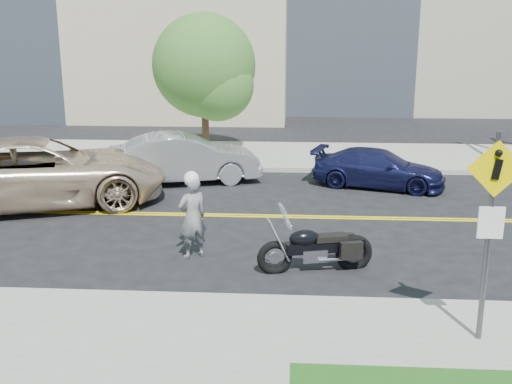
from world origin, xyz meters
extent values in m
plane|color=black|center=(0.00, 0.00, 0.00)|extent=(120.00, 120.00, 0.00)
cube|color=#9E9B91|center=(0.00, -7.50, 0.07)|extent=(60.00, 5.00, 0.15)
cube|color=#9E9B91|center=(0.00, 7.50, 0.07)|extent=(60.00, 5.00, 0.15)
cylinder|color=#4C4C51|center=(4.20, -6.30, 1.65)|extent=(0.08, 0.08, 3.00)
cube|color=#F9D800|center=(4.20, -6.33, 2.65)|extent=(0.78, 0.03, 0.78)
cube|color=white|center=(4.20, -6.33, 1.90)|extent=(0.35, 0.03, 0.45)
imported|color=#A9A9AE|center=(-0.51, -2.93, 0.84)|extent=(0.73, 0.69, 1.68)
sphere|color=white|center=(-0.51, -2.93, 1.64)|extent=(0.30, 0.30, 0.30)
imported|color=#C6AD91|center=(-5.15, 0.62, 0.90)|extent=(7.15, 5.09, 1.81)
imported|color=#97989E|center=(-1.85, 3.41, 0.75)|extent=(4.84, 2.82, 1.51)
imported|color=#171946|center=(4.00, 3.24, 0.56)|extent=(4.16, 2.63, 1.12)
cylinder|color=#382619|center=(-1.88, 8.10, 2.12)|extent=(0.28, 0.28, 4.25)
sphere|color=#366A21|center=(-1.88, 8.10, 3.31)|extent=(3.82, 3.82, 3.82)
camera|label=1|loc=(1.51, -14.30, 4.36)|focal=42.00mm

